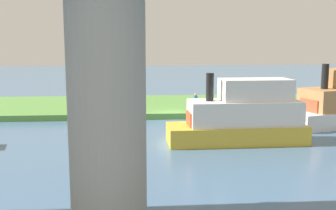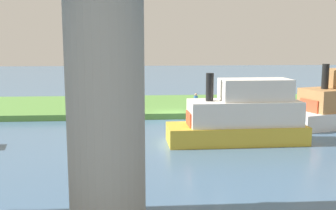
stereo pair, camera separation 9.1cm
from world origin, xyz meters
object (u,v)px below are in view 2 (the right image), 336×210
object	(u,v)px
bridge_pylon	(106,101)
person_on_bank	(196,101)
skiff_small	(241,117)
houseboat_blue	(100,125)
mooring_post	(72,106)
motorboat_white	(237,124)

from	to	relation	value
bridge_pylon	person_on_bank	xyz separation A→B (m)	(-6.28, -21.68, -3.19)
bridge_pylon	skiff_small	bearing A→B (deg)	-124.49
skiff_small	person_on_bank	bearing A→B (deg)	-82.51
skiff_small	houseboat_blue	xyz separation A→B (m)	(9.26, -3.88, -1.20)
person_on_bank	mooring_post	bearing A→B (deg)	4.34
skiff_small	motorboat_white	size ratio (longest dim) A/B	2.11
bridge_pylon	houseboat_blue	distance (m)	15.63
person_on_bank	mooring_post	world-z (taller)	person_on_bank
mooring_post	skiff_small	bearing A→B (deg)	141.30
bridge_pylon	motorboat_white	xyz separation A→B (m)	(-8.30, -14.75, -3.92)
bridge_pylon	houseboat_blue	bearing A→B (deg)	-83.94
bridge_pylon	mooring_post	xyz separation A→B (m)	(4.46, -20.87, -3.37)
bridge_pylon	skiff_small	world-z (taller)	bridge_pylon
person_on_bank	skiff_small	bearing A→B (deg)	97.49
bridge_pylon	houseboat_blue	world-z (taller)	bridge_pylon
person_on_bank	motorboat_white	world-z (taller)	person_on_bank
person_on_bank	mooring_post	distance (m)	10.77
motorboat_white	bridge_pylon	bearing A→B (deg)	60.65
houseboat_blue	person_on_bank	bearing A→B (deg)	-139.85
person_on_bank	skiff_small	xyz separation A→B (m)	(-1.38, 10.53, 0.46)
mooring_post	houseboat_blue	xyz separation A→B (m)	(-2.87, 5.83, -0.56)
houseboat_blue	mooring_post	bearing A→B (deg)	-63.82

